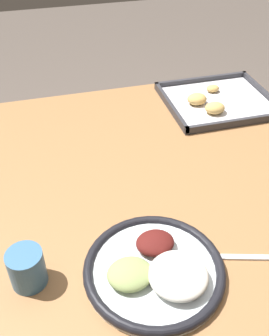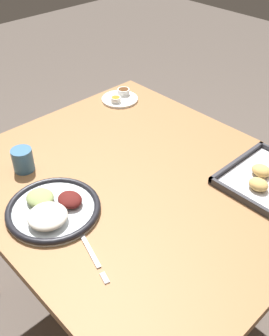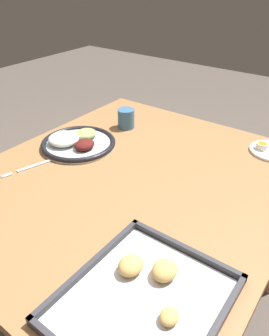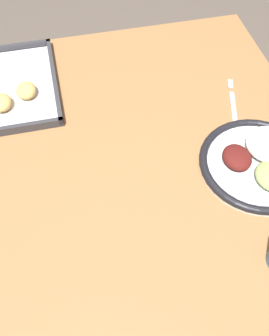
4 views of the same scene
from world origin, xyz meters
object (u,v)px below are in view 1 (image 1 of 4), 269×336
baking_tray (216,101)px  drinking_cup (27,268)px  dinner_plate (156,269)px  fork (245,257)px

baking_tray → drinking_cup: drinking_cup is taller
dinner_plate → fork: dinner_plate is taller
dinner_plate → drinking_cup: 0.25m
drinking_cup → dinner_plate: bearing=-11.5°
fork → drinking_cup: size_ratio=2.61×
dinner_plate → drinking_cup: drinking_cup is taller
drinking_cup → fork: bearing=-7.9°
fork → drinking_cup: drinking_cup is taller
dinner_plate → baking_tray: (0.39, 0.59, -0.00)m
fork → baking_tray: bearing=87.4°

